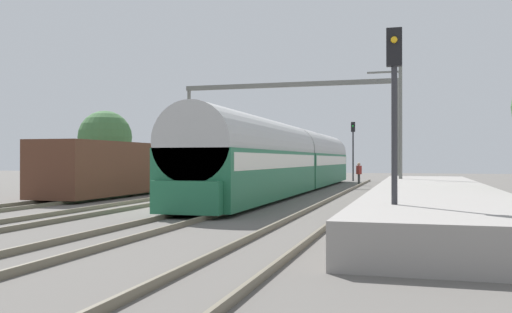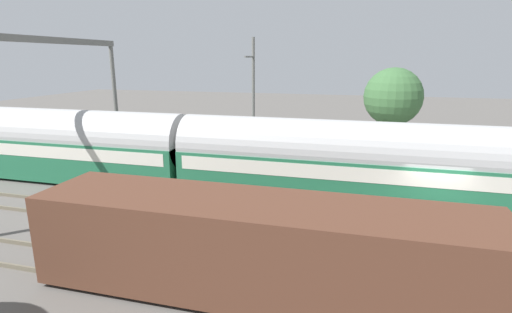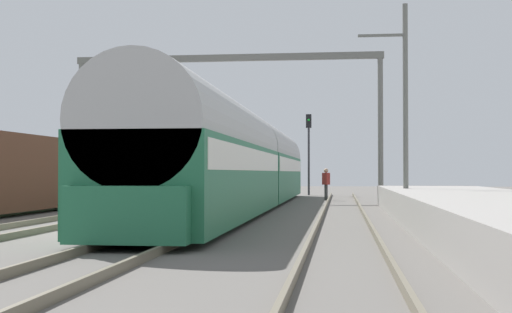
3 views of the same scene
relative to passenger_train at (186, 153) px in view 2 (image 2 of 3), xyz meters
The scene contains 11 objects.
ground 12.10m from the passenger_train, 99.89° to the right, with size 120.00×120.00×0.00m, color #5E5A56.
track_west 12.59m from the passenger_train, 109.22° to the right, with size 1.51×60.00×0.16m.
track_east 11.91m from the passenger_train, 90.00° to the right, with size 1.51×60.00×0.16m.
track_far_east 12.59m from the passenger_train, 70.78° to the right, with size 1.52×60.00×0.16m.
platform 12.66m from the passenger_train, 50.95° to the right, with size 4.40×28.00×0.90m.
passenger_train is the anchor object (origin of this frame).
freight_car 10.18m from the passenger_train, 143.72° to the right, with size 2.80×13.00×2.70m.
person_crossing 9.68m from the passenger_train, 70.41° to the left, with size 0.44×0.46×1.73m.
catenary_gantry 9.29m from the passenger_train, 104.10° to the left, with size 16.69×0.28×7.86m.
catenary_pole_east_mid 7.04m from the passenger_train, 15.68° to the right, with size 1.90×0.20×8.00m.
tree_east_background 16.89m from the passenger_train, 40.19° to the right, with size 4.28×4.28×6.08m.
Camera 2 is at (-15.95, 3.17, 6.71)m, focal length 27.47 mm.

